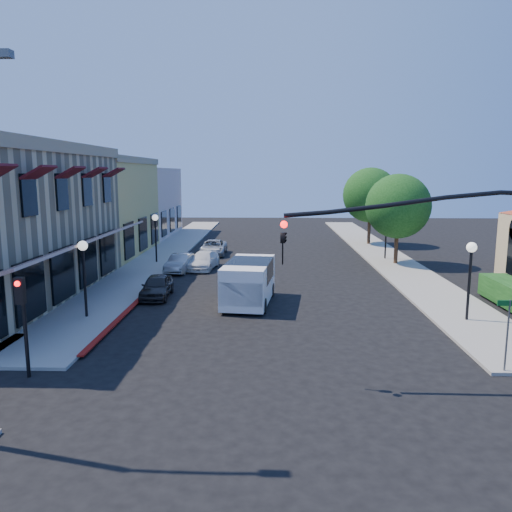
{
  "coord_description": "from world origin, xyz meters",
  "views": [
    {
      "loc": [
        -0.2,
        -13.55,
        6.52
      ],
      "look_at": [
        -0.89,
        9.94,
        2.6
      ],
      "focal_mm": 35.0,
      "sensor_mm": 36.0,
      "label": 1
    }
  ],
  "objects_px": {
    "street_name_sign": "(508,324)",
    "lamppost_left_far": "(155,226)",
    "parked_car_d": "(213,248)",
    "lamppost_right_far": "(386,224)",
    "parked_car_a": "(157,286)",
    "secondary_signal": "(22,308)",
    "parked_car_c": "(203,260)",
    "lamppost_left_near": "(83,259)",
    "parked_car_b": "(180,263)",
    "white_van": "(249,280)",
    "lamppost_right_near": "(471,261)",
    "street_tree_b": "(370,195)",
    "street_tree_a": "(398,206)",
    "signal_mast_arm": "(471,254)"
  },
  "relations": [
    {
      "from": "secondary_signal",
      "to": "parked_car_a",
      "type": "distance_m",
      "value": 10.88
    },
    {
      "from": "lamppost_right_far",
      "to": "parked_car_a",
      "type": "bearing_deg",
      "value": -140.77
    },
    {
      "from": "parked_car_c",
      "to": "lamppost_right_far",
      "type": "bearing_deg",
      "value": 23.88
    },
    {
      "from": "signal_mast_arm",
      "to": "parked_car_c",
      "type": "relative_size",
      "value": 1.99
    },
    {
      "from": "street_tree_a",
      "to": "parked_car_b",
      "type": "relative_size",
      "value": 1.8
    },
    {
      "from": "lamppost_right_far",
      "to": "parked_car_d",
      "type": "distance_m",
      "value": 13.62
    },
    {
      "from": "street_tree_b",
      "to": "street_tree_a",
      "type": "bearing_deg",
      "value": -90.0
    },
    {
      "from": "signal_mast_arm",
      "to": "parked_car_a",
      "type": "relative_size",
      "value": 2.27
    },
    {
      "from": "lamppost_right_near",
      "to": "street_tree_a",
      "type": "bearing_deg",
      "value": 88.77
    },
    {
      "from": "white_van",
      "to": "lamppost_right_far",
      "type": "bearing_deg",
      "value": 53.4
    },
    {
      "from": "street_tree_b",
      "to": "lamppost_left_near",
      "type": "height_order",
      "value": "street_tree_b"
    },
    {
      "from": "lamppost_left_near",
      "to": "parked_car_b",
      "type": "relative_size",
      "value": 0.99
    },
    {
      "from": "secondary_signal",
      "to": "lamppost_right_near",
      "type": "xyz_separation_m",
      "value": [
        16.5,
        6.59,
        0.42
      ]
    },
    {
      "from": "street_name_sign",
      "to": "lamppost_right_near",
      "type": "bearing_deg",
      "value": 80.22
    },
    {
      "from": "street_tree_a",
      "to": "signal_mast_arm",
      "type": "bearing_deg",
      "value": -98.17
    },
    {
      "from": "street_tree_b",
      "to": "parked_car_b",
      "type": "height_order",
      "value": "street_tree_b"
    },
    {
      "from": "street_tree_b",
      "to": "secondary_signal",
      "type": "bearing_deg",
      "value": -118.77
    },
    {
      "from": "secondary_signal",
      "to": "parked_car_c",
      "type": "relative_size",
      "value": 0.82
    },
    {
      "from": "street_tree_a",
      "to": "lamppost_right_far",
      "type": "relative_size",
      "value": 1.82
    },
    {
      "from": "signal_mast_arm",
      "to": "secondary_signal",
      "type": "distance_m",
      "value": 13.97
    },
    {
      "from": "white_van",
      "to": "parked_car_a",
      "type": "xyz_separation_m",
      "value": [
        -4.92,
        1.17,
        -0.64
      ]
    },
    {
      "from": "street_tree_b",
      "to": "parked_car_a",
      "type": "bearing_deg",
      "value": -126.87
    },
    {
      "from": "street_tree_a",
      "to": "parked_car_a",
      "type": "distance_m",
      "value": 18.38
    },
    {
      "from": "secondary_signal",
      "to": "signal_mast_arm",
      "type": "bearing_deg",
      "value": 0.37
    },
    {
      "from": "street_tree_b",
      "to": "lamppost_left_far",
      "type": "distance_m",
      "value": 20.06
    },
    {
      "from": "lamppost_left_far",
      "to": "parked_car_c",
      "type": "relative_size",
      "value": 0.89
    },
    {
      "from": "secondary_signal",
      "to": "street_name_sign",
      "type": "height_order",
      "value": "secondary_signal"
    },
    {
      "from": "lamppost_right_far",
      "to": "parked_car_a",
      "type": "relative_size",
      "value": 1.01
    },
    {
      "from": "signal_mast_arm",
      "to": "lamppost_left_near",
      "type": "bearing_deg",
      "value": 155.63
    },
    {
      "from": "lamppost_right_near",
      "to": "parked_car_a",
      "type": "height_order",
      "value": "lamppost_right_near"
    },
    {
      "from": "lamppost_right_near",
      "to": "parked_car_a",
      "type": "distance_m",
      "value": 15.38
    },
    {
      "from": "secondary_signal",
      "to": "lamppost_right_near",
      "type": "height_order",
      "value": "lamppost_right_near"
    },
    {
      "from": "street_name_sign",
      "to": "lamppost_left_near",
      "type": "bearing_deg",
      "value": 160.07
    },
    {
      "from": "lamppost_right_far",
      "to": "signal_mast_arm",
      "type": "bearing_deg",
      "value": -96.7
    },
    {
      "from": "street_tree_a",
      "to": "lamppost_right_far",
      "type": "height_order",
      "value": "street_tree_a"
    },
    {
      "from": "lamppost_right_far",
      "to": "parked_car_c",
      "type": "height_order",
      "value": "lamppost_right_far"
    },
    {
      "from": "street_name_sign",
      "to": "parked_car_a",
      "type": "xyz_separation_m",
      "value": [
        -13.7,
        9.8,
        -1.1
      ]
    },
    {
      "from": "lamppost_right_near",
      "to": "parked_car_a",
      "type": "bearing_deg",
      "value": 164.78
    },
    {
      "from": "parked_car_a",
      "to": "parked_car_d",
      "type": "distance_m",
      "value": 14.07
    },
    {
      "from": "parked_car_b",
      "to": "signal_mast_arm",
      "type": "bearing_deg",
      "value": -47.87
    },
    {
      "from": "street_tree_b",
      "to": "parked_car_a",
      "type": "height_order",
      "value": "street_tree_b"
    },
    {
      "from": "parked_car_b",
      "to": "parked_car_d",
      "type": "xyz_separation_m",
      "value": [
        1.4,
        7.0,
        -0.0
      ]
    },
    {
      "from": "lamppost_left_far",
      "to": "parked_car_d",
      "type": "xyz_separation_m",
      "value": [
        3.7,
        4.0,
        -2.14
      ]
    },
    {
      "from": "street_tree_a",
      "to": "lamppost_right_far",
      "type": "bearing_deg",
      "value": 98.53
    },
    {
      "from": "street_name_sign",
      "to": "white_van",
      "type": "bearing_deg",
      "value": 135.52
    },
    {
      "from": "secondary_signal",
      "to": "parked_car_d",
      "type": "distance_m",
      "value": 24.86
    },
    {
      "from": "lamppost_left_near",
      "to": "lamppost_right_far",
      "type": "xyz_separation_m",
      "value": [
        17.0,
        16.0,
        0.0
      ]
    },
    {
      "from": "parked_car_d",
      "to": "parked_car_b",
      "type": "bearing_deg",
      "value": -101.5
    },
    {
      "from": "parked_car_d",
      "to": "lamppost_left_near",
      "type": "bearing_deg",
      "value": -101.8
    },
    {
      "from": "street_name_sign",
      "to": "lamppost_left_far",
      "type": "distance_m",
      "value": 25.48
    }
  ]
}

